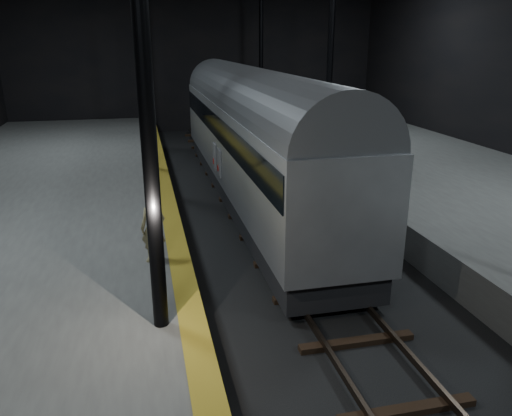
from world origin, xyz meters
name	(u,v)px	position (x,y,z in m)	size (l,w,h in m)	color
ground	(297,263)	(0.00, 0.00, 0.00)	(44.00, 44.00, 0.00)	black
tactile_strip	(176,239)	(-3.25, 0.00, 1.00)	(0.50, 43.80, 0.01)	olive
track	(297,260)	(0.00, 0.00, 0.07)	(2.40, 43.00, 0.24)	#3F3328
train	(251,130)	(0.00, 5.77, 2.69)	(2.71, 18.02, 4.82)	#A1A3A9
woman	(153,229)	(-3.80, -1.26, 1.80)	(0.58, 0.38, 1.60)	#9D9060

